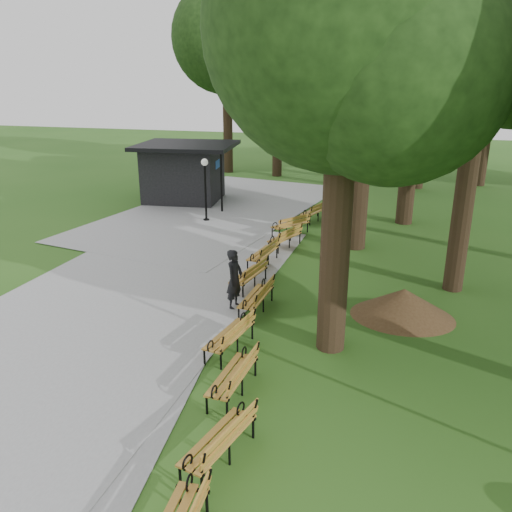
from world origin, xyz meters
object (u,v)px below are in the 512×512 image
(kiosk, at_px, (183,172))
(lamp_post, at_px, (205,176))
(person, at_px, (235,279))
(bench_5, at_px, (248,275))
(lawn_tree_1, at_px, (489,14))
(bench_2, at_px, (232,376))
(bench_4, at_px, (256,297))
(dirt_mound, at_px, (403,303))
(bench_7, at_px, (285,237))
(bench_6, at_px, (263,254))
(lawn_tree_4, at_px, (422,29))
(bench_1, at_px, (219,440))
(lawn_tree_0, at_px, (347,30))
(bench_8, at_px, (290,225))
(bench_3, at_px, (229,335))
(bench_9, at_px, (314,212))

(kiosk, height_order, lamp_post, kiosk)
(person, distance_m, bench_5, 1.62)
(person, distance_m, lawn_tree_1, 9.97)
(person, bearing_deg, bench_2, -153.96)
(bench_5, bearing_deg, lawn_tree_1, 114.96)
(lawn_tree_1, bearing_deg, person, -152.76)
(lamp_post, height_order, bench_4, lamp_post)
(dirt_mound, relative_size, bench_7, 1.27)
(lamp_post, xyz_separation_m, dirt_mound, (8.92, -8.01, -1.68))
(bench_2, bearing_deg, bench_5, -162.68)
(person, relative_size, bench_6, 0.94)
(bench_7, bearing_deg, lawn_tree_4, 157.30)
(bench_1, bearing_deg, kiosk, -141.10)
(bench_1, bearing_deg, lawn_tree_0, 178.00)
(bench_5, relative_size, bench_8, 1.00)
(bench_1, bearing_deg, lawn_tree_1, 168.21)
(lawn_tree_0, xyz_separation_m, lawn_tree_1, (3.22, 4.77, 0.68))
(person, height_order, kiosk, kiosk)
(bench_7, height_order, lawn_tree_4, lawn_tree_4)
(kiosk, relative_size, bench_3, 2.59)
(bench_1, xyz_separation_m, bench_5, (-1.73, 7.69, 0.00))
(person, height_order, bench_7, person)
(bench_2, bearing_deg, bench_7, -169.44)
(lawn_tree_1, bearing_deg, dirt_mound, -121.09)
(bench_1, distance_m, bench_4, 6.19)
(bench_4, bearing_deg, person, -90.00)
(bench_7, xyz_separation_m, bench_8, (-0.16, 1.80, 0.00))
(bench_4, height_order, lawn_tree_1, lawn_tree_1)
(bench_7, bearing_deg, kiosk, -114.12)
(bench_8, height_order, lawn_tree_1, lawn_tree_1)
(bench_9, relative_size, lawn_tree_0, 0.18)
(lamp_post, distance_m, bench_9, 5.28)
(bench_5, xyz_separation_m, lawn_tree_4, (4.68, 9.33, 7.77))
(kiosk, bearing_deg, lawn_tree_0, -60.94)
(bench_7, relative_size, bench_9, 1.00)
(lawn_tree_4, bearing_deg, lawn_tree_0, -97.48)
(dirt_mound, xyz_separation_m, bench_7, (-4.54, 5.11, 0.02))
(person, relative_size, bench_1, 0.94)
(bench_6, xyz_separation_m, lawn_tree_0, (3.15, -5.26, 6.87))
(lamp_post, bearing_deg, bench_3, -66.50)
(bench_7, distance_m, lawn_tree_4, 10.29)
(person, relative_size, bench_8, 0.94)
(bench_1, bearing_deg, bench_5, -153.21)
(lamp_post, height_order, bench_1, lamp_post)
(lamp_post, bearing_deg, lawn_tree_0, -54.96)
(bench_4, bearing_deg, bench_3, 3.34)
(bench_8, distance_m, lawn_tree_0, 11.85)
(person, bearing_deg, bench_4, -84.48)
(lawn_tree_4, bearing_deg, lamp_post, -166.23)
(lamp_post, height_order, bench_6, lamp_post)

